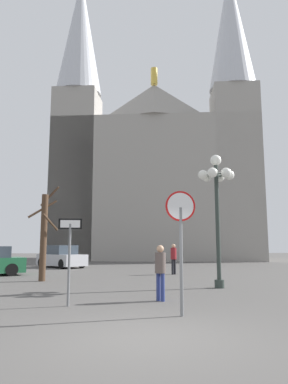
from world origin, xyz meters
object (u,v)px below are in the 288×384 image
object	(u,v)px
bare_tree	(44,234)
pedestrian_standing	(174,256)
stop_sign	(181,228)
street_lamp	(217,190)
pedestrian_walking	(160,267)
cathedral	(156,165)
one_way_arrow_sign	(70,249)
parked_car_near_silver	(61,257)

from	to	relation	value
bare_tree	pedestrian_standing	xyz separation A→B (m)	(6.35, 3.13, -1.09)
stop_sign	street_lamp	bearing A→B (deg)	66.23
pedestrian_standing	bare_tree	bearing A→B (deg)	-153.73
stop_sign	pedestrian_walking	bearing A→B (deg)	96.73
street_lamp	cathedral	bearing A→B (deg)	90.29
stop_sign	pedestrian_standing	world-z (taller)	stop_sign
one_way_arrow_sign	pedestrian_walking	world-z (taller)	one_way_arrow_sign
street_lamp	bare_tree	bearing A→B (deg)	157.77
bare_tree	parked_car_near_silver	bearing A→B (deg)	94.88
parked_car_near_silver	pedestrian_standing	world-z (taller)	pedestrian_standing
pedestrian_standing	cathedral	bearing A→B (deg)	87.71
pedestrian_walking	pedestrian_standing	world-z (taller)	pedestrian_standing
stop_sign	street_lamp	xyz separation A→B (m)	(2.27, 5.16, 1.73)
bare_tree	pedestrian_walking	world-z (taller)	bare_tree
stop_sign	one_way_arrow_sign	distance (m)	3.21
stop_sign	bare_tree	distance (m)	9.50
one_way_arrow_sign	pedestrian_standing	xyz separation A→B (m)	(4.21, 9.76, -0.50)
street_lamp	stop_sign	bearing A→B (deg)	-113.77
cathedral	pedestrian_walking	size ratio (longest dim) A/B	20.58
bare_tree	pedestrian_walking	distance (m)	7.62
stop_sign	one_way_arrow_sign	size ratio (longest dim) A/B	1.24
bare_tree	parked_car_near_silver	size ratio (longest dim) A/B	1.03
pedestrian_walking	stop_sign	bearing A→B (deg)	-83.27
street_lamp	one_way_arrow_sign	bearing A→B (deg)	-144.08
bare_tree	parked_car_near_silver	xyz separation A→B (m)	(-0.81, 9.50, -1.36)
parked_car_near_silver	pedestrian_walking	world-z (taller)	pedestrian_walking
stop_sign	pedestrian_standing	size ratio (longest dim) A/B	1.75
bare_tree	pedestrian_standing	world-z (taller)	bare_tree
pedestrian_standing	street_lamp	bearing A→B (deg)	-81.92
cathedral	street_lamp	size ratio (longest dim) A/B	6.42
stop_sign	pedestrian_standing	distance (m)	11.38
street_lamp	pedestrian_walking	world-z (taller)	street_lamp
pedestrian_walking	pedestrian_standing	distance (m)	9.20
street_lamp	parked_car_near_silver	xyz separation A→B (m)	(-8.03, 12.45, -3.01)
stop_sign	parked_car_near_silver	bearing A→B (deg)	108.09
cathedral	pedestrian_walking	xyz separation A→B (m)	(-2.41, -27.51, -9.32)
cathedral	street_lamp	xyz separation A→B (m)	(0.13, -24.55, -6.55)
stop_sign	pedestrian_standing	xyz separation A→B (m)	(1.41, 11.24, -1.01)
street_lamp	pedestrian_walking	xyz separation A→B (m)	(-2.53, -2.96, -2.77)
stop_sign	street_lamp	distance (m)	5.90
street_lamp	parked_car_near_silver	size ratio (longest dim) A/B	1.22
street_lamp	bare_tree	distance (m)	7.97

